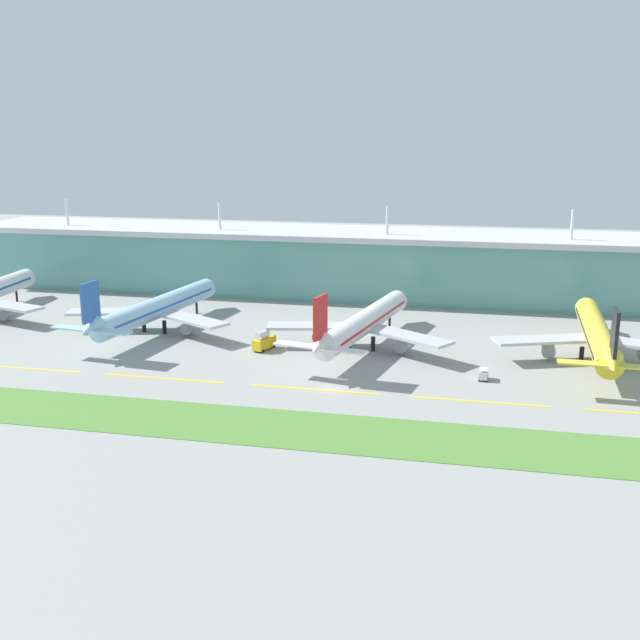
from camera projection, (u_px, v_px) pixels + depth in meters
The scene contains 12 objects.
ground_plane at pixel (330, 389), 157.04m from camera, with size 600.00×600.00×0.00m, color gray.
terminal_building at pixel (388, 264), 244.56m from camera, with size 288.00×34.00×30.44m.
airliner_near_middle at pixel (156, 308), 201.83m from camera, with size 48.41×65.52×18.90m.
airliner_center at pixel (363, 323), 185.95m from camera, with size 47.93×63.68×18.90m.
airliner_far_middle at pixel (597, 335), 175.28m from camera, with size 48.77×64.52×18.90m.
taxiway_stripe_west at pixel (27, 369), 171.00m from camera, with size 28.00×0.70×0.04m, color yellow.
taxiway_stripe_mid_west at pixel (165, 379), 163.93m from camera, with size 28.00×0.70×0.04m, color yellow.
taxiway_stripe_centre at pixel (315, 390), 156.86m from camera, with size 28.00×0.70×0.04m, color yellow.
taxiway_stripe_mid_east at pixel (480, 402), 149.79m from camera, with size 28.00×0.70×0.04m, color yellow.
grass_verge at pixel (305, 430), 135.45m from camera, with size 300.00×18.00×0.10m, color #518438.
fuel_truck at pixel (264, 341), 185.37m from camera, with size 4.58×7.64×4.95m.
baggage_cart at pixel (484, 374), 162.93m from camera, with size 2.08×3.66×2.48m.
Camera 1 is at (29.81, -145.78, 52.33)m, focal length 41.81 mm.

